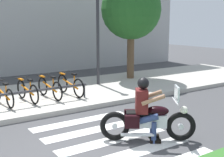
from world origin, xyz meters
The scene contains 15 objects.
ground_plane centered at (0.00, 0.00, 0.00)m, with size 48.00×48.00×0.00m, color #424244.
sidewalk centered at (0.00, 4.59, 0.07)m, with size 24.00×4.40×0.15m, color #B7B2A8.
crosswalk_stripe_1 centered at (0.98, -0.80, 0.00)m, with size 2.80×0.40×0.01m, color white.
crosswalk_stripe_2 centered at (0.98, 0.00, 0.00)m, with size 2.80×0.40×0.01m, color white.
crosswalk_stripe_3 centered at (0.98, 0.80, 0.00)m, with size 2.80×0.40×0.01m, color white.
crosswalk_stripe_4 centered at (0.98, 1.60, 0.00)m, with size 2.80×0.40×0.01m, color white.
motorcycle centered at (1.61, -0.45, 0.47)m, with size 1.85×1.31×1.26m.
rider centered at (1.55, -0.40, 0.84)m, with size 0.77×0.73×1.45m.
bicycle_1 centered at (-0.48, 3.90, 0.48)m, with size 0.48×1.68×0.72m.
bicycle_2 centered at (0.27, 3.89, 0.49)m, with size 0.48×1.58×0.75m.
bicycle_3 centered at (1.02, 3.89, 0.50)m, with size 0.48×1.65×0.77m.
bicycle_4 centered at (1.77, 3.89, 0.51)m, with size 0.48×1.71×0.80m.
bike_rack centered at (0.27, 3.34, 0.57)m, with size 3.61×0.07×0.49m.
street_lamp centered at (3.55, 4.99, 2.52)m, with size 0.28×0.28×4.14m.
tree_near_rack centered at (5.49, 5.39, 3.18)m, with size 2.63×2.63×4.52m.
Camera 1 is at (-2.60, -5.35, 2.62)m, focal length 47.99 mm.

